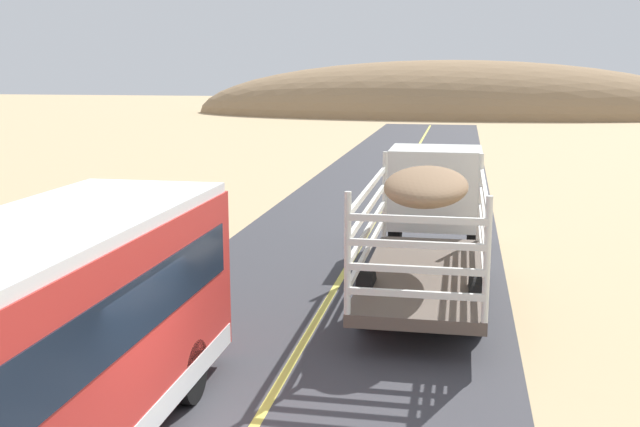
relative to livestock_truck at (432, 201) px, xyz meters
The scene contains 2 objects.
livestock_truck is the anchor object (origin of this frame).
distant_hill 64.53m from the livestock_truck, 90.72° to the left, with size 56.12×21.80×11.63m, color #957553.
Camera 1 is at (2.82, -8.71, 5.16)m, focal length 42.44 mm.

